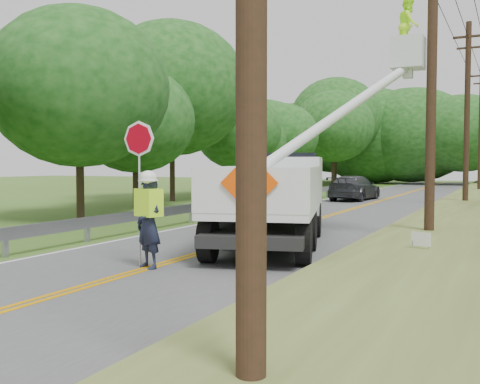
% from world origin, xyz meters
% --- Properties ---
extents(ground, '(140.00, 140.00, 0.00)m').
position_xyz_m(ground, '(0.00, 0.00, 0.00)').
color(ground, '#405C1F').
rests_on(ground, ground).
extents(road, '(7.20, 96.00, 0.03)m').
position_xyz_m(road, '(0.00, 14.00, 0.01)').
color(road, '#4C4D4F').
rests_on(road, ground).
extents(guardrail, '(0.18, 48.00, 0.77)m').
position_xyz_m(guardrail, '(-4.02, 14.91, 0.55)').
color(guardrail, '#9C9EA5').
rests_on(guardrail, ground).
extents(utility_poles, '(1.60, 43.30, 10.00)m').
position_xyz_m(utility_poles, '(5.00, 17.02, 5.27)').
color(utility_poles, black).
rests_on(utility_poles, ground).
extents(treeline_left, '(11.46, 58.03, 11.64)m').
position_xyz_m(treeline_left, '(-10.24, 30.07, 6.03)').
color(treeline_left, '#332319').
rests_on(treeline_left, ground).
extents(treeline_horizon, '(56.39, 13.48, 11.01)m').
position_xyz_m(treeline_horizon, '(0.32, 56.18, 5.50)').
color(treeline_horizon, '#124011').
rests_on(treeline_horizon, ground).
extents(flagger, '(1.23, 0.72, 3.29)m').
position_xyz_m(flagger, '(0.01, 1.34, 1.19)').
color(flagger, '#191E33').
rests_on(flagger, road).
extents(bucket_truck, '(5.83, 8.07, 7.39)m').
position_xyz_m(bucket_truck, '(1.13, 6.80, 1.67)').
color(bucket_truck, black).
rests_on(bucket_truck, road).
extents(suv_silver, '(5.24, 7.33, 1.85)m').
position_xyz_m(suv_silver, '(-1.59, 12.99, 0.95)').
color(suv_silver, '#ABACB3').
rests_on(suv_silver, road).
extents(suv_darkgrey, '(2.46, 5.44, 1.54)m').
position_xyz_m(suv_darkgrey, '(-1.66, 25.90, 0.79)').
color(suv_darkgrey, '#37383F').
rests_on(suv_darkgrey, road).
extents(stop_sign_permanent, '(0.49, 0.29, 2.56)m').
position_xyz_m(stop_sign_permanent, '(-3.93, 18.56, 1.70)').
color(stop_sign_permanent, '#9C9EA5').
rests_on(stop_sign_permanent, ground).
extents(yard_sign, '(0.47, 0.15, 0.70)m').
position_xyz_m(yard_sign, '(5.31, 5.06, 0.50)').
color(yard_sign, white).
rests_on(yard_sign, ground).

